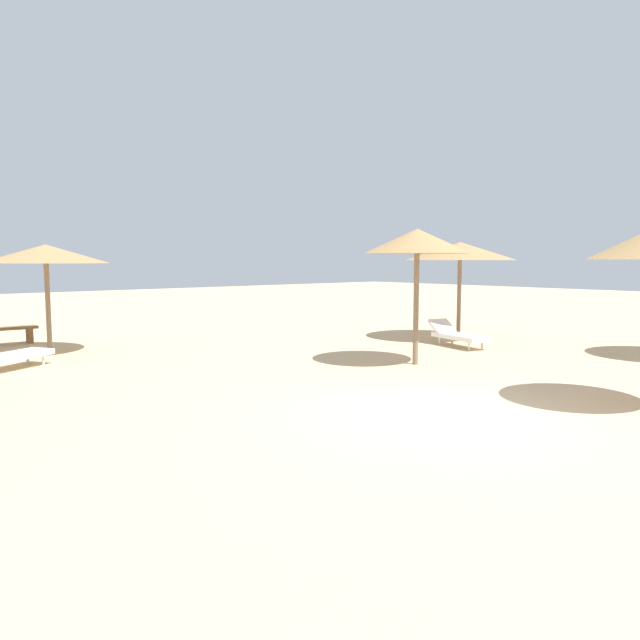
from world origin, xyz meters
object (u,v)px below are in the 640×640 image
object	(u,v)px
bench_1	(8,332)
parasol_0	(460,251)
parasol_3	(46,254)
lounger_3	(8,355)
parasol_4	(417,242)
lounger_0	(457,335)

from	to	relation	value
bench_1	parasol_0	bearing A→B (deg)	-35.79
parasol_0	parasol_3	xyz separation A→B (m)	(-9.97, 4.87, -0.11)
lounger_3	parasol_4	bearing A→B (deg)	-36.42
lounger_0	lounger_3	size ratio (longest dim) A/B	1.01
lounger_0	bench_1	bearing A→B (deg)	137.36
parasol_3	parasol_4	distance (m)	8.89
parasol_3	lounger_0	distance (m)	10.64
parasol_3	bench_1	size ratio (longest dim) A/B	1.94
lounger_0	bench_1	size ratio (longest dim) A/B	1.32
parasol_3	lounger_0	world-z (taller)	parasol_3
parasol_0	parasol_4	xyz separation A→B (m)	(-4.29, -1.97, 0.14)
lounger_0	parasol_0	bearing A→B (deg)	34.81
parasol_3	lounger_3	distance (m)	3.02
parasol_0	lounger_0	xyz separation A→B (m)	(-1.27, -0.89, -2.25)
lounger_3	parasol_0	bearing A→B (deg)	-15.86
parasol_3	parasol_4	size ratio (longest dim) A/B	0.98
parasol_4	bench_1	size ratio (longest dim) A/B	1.98
lounger_0	lounger_3	world-z (taller)	lounger_0
parasol_0	parasol_4	bearing A→B (deg)	-155.34
lounger_3	bench_1	world-z (taller)	lounger_3
parasol_0	parasol_4	size ratio (longest dim) A/B	1.06
bench_1	parasol_4	bearing A→B (deg)	-57.42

